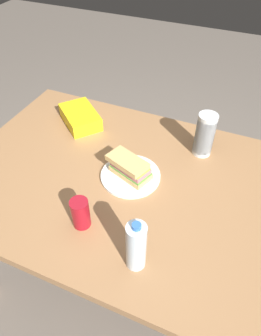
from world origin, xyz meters
TOP-DOWN VIEW (x-y plane):
  - ground_plane at (0.00, 0.00)m, footprint 8.00×8.00m
  - dining_table at (0.00, 0.00)m, footprint 1.42×0.98m
  - paper_plate at (-0.02, -0.02)m, footprint 0.25×0.25m
  - sandwich at (-0.02, -0.02)m, footprint 0.20×0.14m
  - soda_can_red at (0.04, 0.27)m, footprint 0.07×0.07m
  - chip_bag at (0.36, -0.28)m, footprint 0.27×0.26m
  - water_bottle_tall at (-0.20, 0.33)m, footprint 0.06×0.06m
  - plastic_cup_stack at (-0.26, -0.29)m, footprint 0.08×0.08m

SIDE VIEW (x-z plane):
  - ground_plane at x=0.00m, z-range 0.00..0.00m
  - dining_table at x=0.00m, z-range 0.28..1.04m
  - paper_plate at x=-0.02m, z-range 0.76..0.77m
  - chip_bag at x=0.36m, z-range 0.76..0.83m
  - sandwich at x=-0.02m, z-range 0.77..0.85m
  - soda_can_red at x=0.04m, z-range 0.76..0.88m
  - water_bottle_tall at x=-0.20m, z-range 0.75..0.96m
  - plastic_cup_stack at x=-0.26m, z-range 0.76..0.96m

